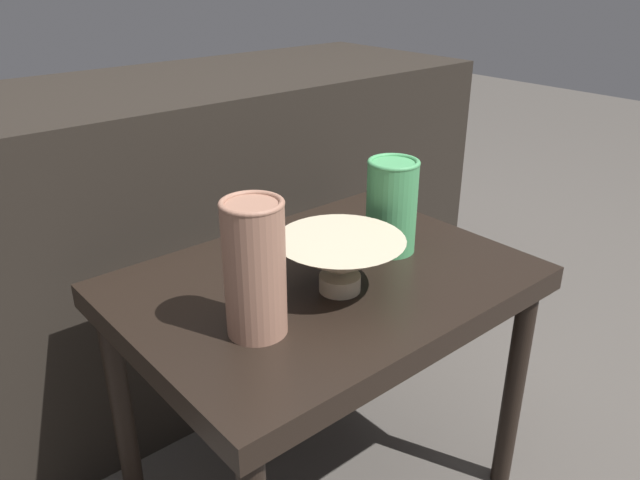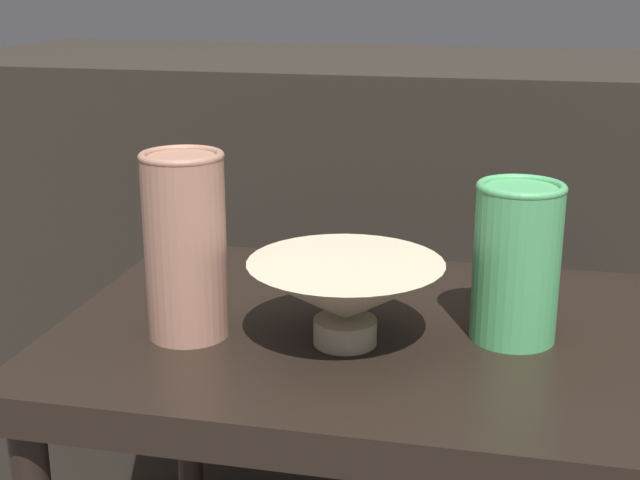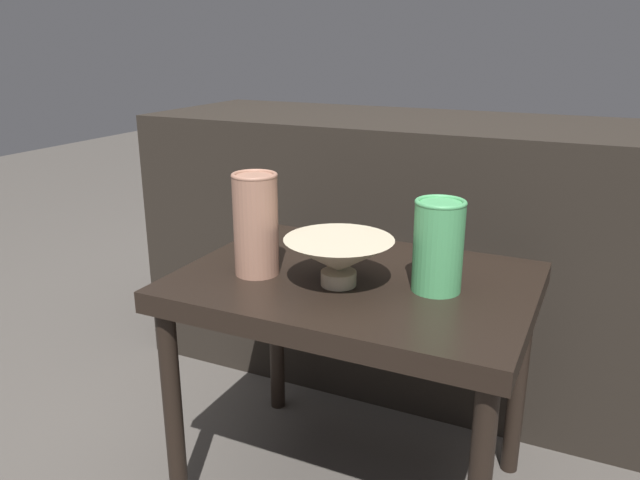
% 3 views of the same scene
% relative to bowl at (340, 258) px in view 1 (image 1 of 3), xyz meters
% --- Properties ---
extents(table, '(0.64, 0.47, 0.47)m').
position_rel_bowl_xyz_m(table, '(0.01, 0.05, -0.11)').
color(table, black).
rests_on(table, ground_plane).
extents(couch_backdrop, '(1.53, 0.50, 0.70)m').
position_rel_bowl_xyz_m(couch_backdrop, '(0.01, 0.61, -0.18)').
color(couch_backdrop, black).
rests_on(couch_backdrop, ground_plane).
extents(bowl, '(0.20, 0.20, 0.09)m').
position_rel_bowl_xyz_m(bowl, '(0.00, 0.00, 0.00)').
color(bowl, '#C1B293').
rests_on(bowl, table).
extents(vase_textured_left, '(0.08, 0.08, 0.19)m').
position_rel_bowl_xyz_m(vase_textured_left, '(-0.16, -0.01, 0.04)').
color(vase_textured_left, '#996B56').
rests_on(vase_textured_left, table).
extents(vase_colorful_right, '(0.09, 0.09, 0.16)m').
position_rel_bowl_xyz_m(vase_colorful_right, '(0.16, 0.05, 0.03)').
color(vase_colorful_right, '#47995B').
rests_on(vase_colorful_right, table).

